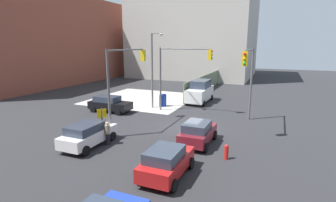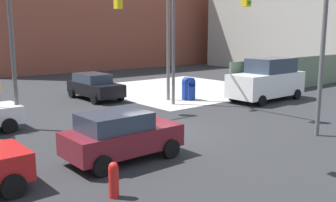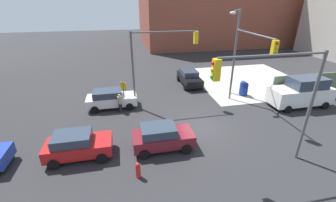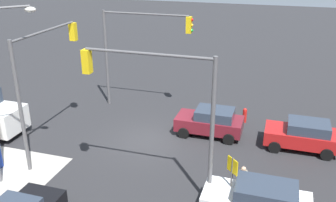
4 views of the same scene
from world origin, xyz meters
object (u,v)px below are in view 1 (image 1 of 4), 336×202
at_px(traffic_signal_nw_corner, 124,72).
at_px(sedan_black, 109,104).
at_px(hatchback_maroon, 198,132).
at_px(hatchback_red, 166,162).
at_px(street_lamp_corner, 153,65).
at_px(traffic_signal_ne_corner, 180,67).
at_px(mailbox_blue, 163,100).
at_px(fire_hydrant, 226,152).
at_px(van_white_delivery, 200,92).
at_px(traffic_signal_se_corner, 249,71).
at_px(pedestrian_crossing, 108,133).
at_px(hatchback_white, 88,134).
at_px(smokestack, 100,38).

distance_m(traffic_signal_nw_corner, sedan_black, 7.24).
height_order(hatchback_maroon, hatchback_red, same).
xyz_separation_m(traffic_signal_nw_corner, street_lamp_corner, (7.29, 1.02, 0.06)).
xyz_separation_m(traffic_signal_ne_corner, hatchback_maroon, (-7.78, -4.29, -3.79)).
xyz_separation_m(mailbox_blue, fire_hydrant, (-11.20, -9.20, -0.28)).
bearing_deg(street_lamp_corner, mailbox_blue, -22.76).
relative_size(hatchback_maroon, van_white_delivery, 0.71).
distance_m(street_lamp_corner, hatchback_maroon, 11.73).
bearing_deg(sedan_black, traffic_signal_se_corner, -88.56).
distance_m(traffic_signal_nw_corner, street_lamp_corner, 7.36).
bearing_deg(mailbox_blue, street_lamp_corner, 157.24).
xyz_separation_m(traffic_signal_nw_corner, pedestrian_crossing, (-3.47, -0.70, -3.80)).
bearing_deg(street_lamp_corner, van_white_delivery, -36.91).
bearing_deg(hatchback_white, smokestack, 35.73).
distance_m(smokestack, sedan_black, 34.60).
relative_size(street_lamp_corner, hatchback_maroon, 2.09).
bearing_deg(traffic_signal_nw_corner, street_lamp_corner, 7.98).
height_order(street_lamp_corner, pedestrian_crossing, street_lamp_corner).
bearing_deg(hatchback_red, hatchback_white, 74.64).
bearing_deg(hatchback_white, traffic_signal_ne_corner, -12.60).
height_order(traffic_signal_se_corner, van_white_delivery, traffic_signal_se_corner).
bearing_deg(street_lamp_corner, pedestrian_crossing, -170.91).
bearing_deg(smokestack, hatchback_white, -144.27).
relative_size(hatchback_red, van_white_delivery, 0.71).
bearing_deg(hatchback_red, fire_hydrant, -36.51).
relative_size(traffic_signal_ne_corner, mailbox_blue, 4.55).
height_order(smokestack, traffic_signal_se_corner, smokestack).
relative_size(traffic_signal_ne_corner, hatchback_white, 1.53).
distance_m(traffic_signal_nw_corner, mailbox_blue, 9.38).
bearing_deg(van_white_delivery, smokestack, 56.79).
distance_m(hatchback_maroon, hatchback_red, 5.09).
xyz_separation_m(fire_hydrant, hatchback_white, (-1.56, 9.07, 0.36)).
distance_m(traffic_signal_ne_corner, van_white_delivery, 6.39).
height_order(smokestack, hatchback_white, smokestack).
bearing_deg(smokestack, fire_hydrant, -134.30).
bearing_deg(pedestrian_crossing, mailbox_blue, 76.49).
distance_m(hatchback_maroon, hatchback_white, 7.51).
relative_size(fire_hydrant, van_white_delivery, 0.17).
relative_size(traffic_signal_nw_corner, fire_hydrant, 6.91).
distance_m(van_white_delivery, pedestrian_crossing, 15.84).
relative_size(hatchback_white, pedestrian_crossing, 2.60).
bearing_deg(hatchback_maroon, hatchback_red, 178.04).
height_order(traffic_signal_ne_corner, van_white_delivery, traffic_signal_ne_corner).
xyz_separation_m(traffic_signal_se_corner, street_lamp_corner, (2.79, 10.02, 0.04)).
bearing_deg(traffic_signal_ne_corner, van_white_delivery, -6.35).
distance_m(mailbox_blue, pedestrian_crossing, 12.06).
xyz_separation_m(traffic_signal_nw_corner, mailbox_blue, (8.53, 0.50, -3.88)).
xyz_separation_m(street_lamp_corner, sedan_black, (-3.14, 3.54, -3.86)).
relative_size(smokestack, sedan_black, 3.74).
distance_m(hatchback_white, sedan_black, 9.37).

